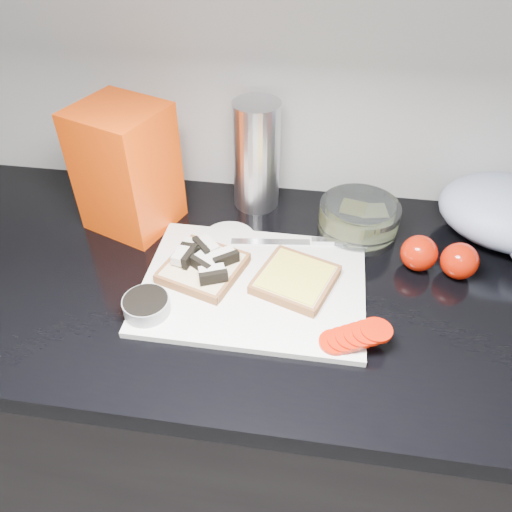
{
  "coord_description": "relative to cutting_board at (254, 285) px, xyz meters",
  "views": [
    {
      "loc": [
        -0.03,
        0.52,
        1.54
      ],
      "look_at": [
        -0.13,
        1.2,
        0.95
      ],
      "focal_mm": 35.0,
      "sensor_mm": 36.0,
      "label": 1
    }
  ],
  "objects": [
    {
      "name": "knife",
      "position": [
        0.08,
        0.13,
        0.01
      ],
      "size": [
        0.23,
        0.05,
        0.01
      ],
      "rotation": [
        0.0,
        0.0,
        0.13
      ],
      "color": "silver",
      "rests_on": "cutting_board"
    },
    {
      "name": "bread_bag",
      "position": [
        -0.28,
        0.16,
        0.12
      ],
      "size": [
        0.2,
        0.2,
        0.25
      ],
      "primitive_type": "cube",
      "rotation": [
        0.0,
        0.0,
        -0.36
      ],
      "color": "#EC4E03",
      "rests_on": "countertop"
    },
    {
      "name": "tomato_slices",
      "position": [
        0.18,
        -0.11,
        0.02
      ],
      "size": [
        0.13,
        0.08,
        0.03
      ],
      "rotation": [
        0.0,
        0.0,
        -0.19
      ],
      "color": "#B61704",
      "rests_on": "cutting_board"
    },
    {
      "name": "glass_bowl",
      "position": [
        0.19,
        0.19,
        0.03
      ],
      "size": [
        0.16,
        0.16,
        0.07
      ],
      "rotation": [
        0.0,
        0.0,
        -0.22
      ],
      "color": "silver",
      "rests_on": "countertop"
    },
    {
      "name": "bread_right",
      "position": [
        0.07,
        0.01,
        0.02
      ],
      "size": [
        0.17,
        0.17,
        0.02
      ],
      "rotation": [
        0.0,
        0.0,
        -0.34
      ],
      "color": "beige",
      "rests_on": "cutting_board"
    },
    {
      "name": "whole_tomatoes",
      "position": [
        0.33,
        0.1,
        0.03
      ],
      "size": [
        0.14,
        0.08,
        0.07
      ],
      "rotation": [
        0.0,
        0.0,
        0.16
      ],
      "color": "#B61704",
      "rests_on": "countertop"
    },
    {
      "name": "seed_tub",
      "position": [
        -0.17,
        -0.1,
        0.02
      ],
      "size": [
        0.08,
        0.08,
        0.04
      ],
      "color": "#929796",
      "rests_on": "countertop"
    },
    {
      "name": "base_cabinet",
      "position": [
        0.13,
        0.03,
        -0.48
      ],
      "size": [
        3.5,
        0.6,
        0.86
      ],
      "primitive_type": "cube",
      "color": "black",
      "rests_on": "ground"
    },
    {
      "name": "bread_left",
      "position": [
        -0.1,
        0.02,
        0.02
      ],
      "size": [
        0.17,
        0.17,
        0.04
      ],
      "rotation": [
        0.0,
        0.0,
        -0.3
      ],
      "color": "beige",
      "rests_on": "cutting_board"
    },
    {
      "name": "tub_lid",
      "position": [
        -0.07,
        0.13,
        -0.0
      ],
      "size": [
        0.12,
        0.12,
        0.01
      ],
      "primitive_type": "cylinder",
      "rotation": [
        0.0,
        0.0,
        -0.17
      ],
      "color": "silver",
      "rests_on": "countertop"
    },
    {
      "name": "steel_canister",
      "position": [
        -0.03,
        0.27,
        0.11
      ],
      "size": [
        0.1,
        0.1,
        0.23
      ],
      "primitive_type": "cylinder",
      "color": "silver",
      "rests_on": "countertop"
    },
    {
      "name": "cutting_board",
      "position": [
        0.0,
        0.0,
        0.0
      ],
      "size": [
        0.4,
        0.3,
        0.01
      ],
      "primitive_type": "cube",
      "color": "silver",
      "rests_on": "countertop"
    },
    {
      "name": "countertop",
      "position": [
        0.13,
        0.03,
        -0.03
      ],
      "size": [
        3.5,
        0.64,
        0.04
      ],
      "primitive_type": "cube",
      "color": "black",
      "rests_on": "base_cabinet"
    }
  ]
}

